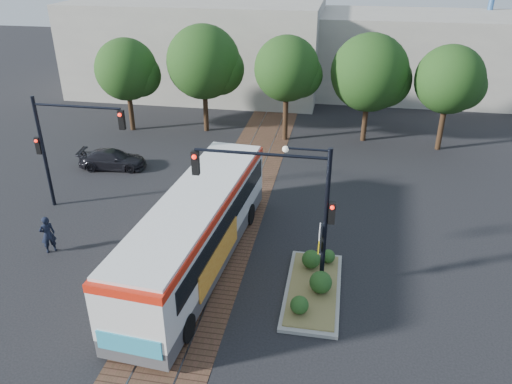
% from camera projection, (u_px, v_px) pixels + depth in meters
% --- Properties ---
extents(ground, '(120.00, 120.00, 0.00)m').
position_uv_depth(ground, '(205.00, 265.00, 21.90)').
color(ground, black).
rests_on(ground, ground).
extents(trackbed, '(3.60, 40.00, 0.02)m').
position_uv_depth(trackbed, '(226.00, 220.00, 25.41)').
color(trackbed, brown).
rests_on(trackbed, ground).
extents(tree_row, '(26.40, 5.60, 7.67)m').
position_uv_depth(tree_row, '(283.00, 70.00, 33.92)').
color(tree_row, '#382314').
rests_on(tree_row, ground).
extents(warehouses, '(40.00, 13.00, 8.00)m').
position_uv_depth(warehouses, '(281.00, 49.00, 45.48)').
color(warehouses, '#ADA899').
rests_on(warehouses, ground).
extents(city_bus, '(3.63, 12.74, 3.36)m').
position_uv_depth(city_bus, '(197.00, 227.00, 21.21)').
color(city_bus, '#464649').
rests_on(city_bus, ground).
extents(traffic_island, '(2.20, 5.20, 1.13)m').
position_uv_depth(traffic_island, '(314.00, 284.00, 20.21)').
color(traffic_island, gray).
rests_on(traffic_island, ground).
extents(signal_pole_main, '(5.49, 0.46, 6.00)m').
position_uv_depth(signal_pole_main, '(294.00, 197.00, 18.70)').
color(signal_pole_main, black).
rests_on(signal_pole_main, ground).
extents(signal_pole_left, '(4.99, 0.34, 6.00)m').
position_uv_depth(signal_pole_left, '(61.00, 139.00, 24.98)').
color(signal_pole_left, black).
rests_on(signal_pole_left, ground).
extents(officer, '(0.78, 0.77, 1.82)m').
position_uv_depth(officer, '(48.00, 234.00, 22.48)').
color(officer, black).
rests_on(officer, ground).
extents(parked_car, '(4.25, 2.12, 1.18)m').
position_uv_depth(parked_car, '(113.00, 159.00, 30.95)').
color(parked_car, black).
rests_on(parked_car, ground).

